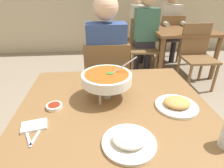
{
  "coord_description": "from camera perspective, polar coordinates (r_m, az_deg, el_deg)",
  "views": [
    {
      "loc": [
        -0.09,
        -0.92,
        1.35
      ],
      "look_at": [
        0.0,
        0.15,
        0.78
      ],
      "focal_mm": 29.6,
      "sensor_mm": 36.0,
      "label": 1
    }
  ],
  "objects": [
    {
      "name": "patron_bg_right",
      "position": [
        3.68,
        8.07,
        18.0
      ],
      "size": [
        0.45,
        0.4,
        1.31
      ],
      "color": "#2D2D38",
      "rests_on": "ground_plane"
    },
    {
      "name": "spoon_utensil",
      "position": [
        0.96,
        -21.87,
        -13.94
      ],
      "size": [
        0.04,
        0.17,
        0.01
      ],
      "primitive_type": "cube",
      "rotation": [
        0.0,
        0.0,
        -0.16
      ],
      "color": "silver",
      "rests_on": "dining_table_main"
    },
    {
      "name": "napkin_folded",
      "position": [
        1.0,
        -22.85,
        -11.85
      ],
      "size": [
        0.13,
        0.1,
        0.02
      ],
      "primitive_type": "cube",
      "rotation": [
        0.0,
        0.0,
        0.22
      ],
      "color": "white",
      "rests_on": "dining_table_main"
    },
    {
      "name": "sauce_dish",
      "position": [
        1.11,
        -17.39,
        -6.56
      ],
      "size": [
        0.09,
        0.09,
        0.02
      ],
      "color": "white",
      "rests_on": "dining_table_main"
    },
    {
      "name": "chair_bg_left",
      "position": [
        3.87,
        17.26,
        13.96
      ],
      "size": [
        0.45,
        0.45,
        0.9
      ],
      "color": "brown",
      "rests_on": "ground_plane"
    },
    {
      "name": "appetizer_plate",
      "position": [
        1.12,
        19.35,
        -5.91
      ],
      "size": [
        0.24,
        0.24,
        0.06
      ],
      "color": "white",
      "rests_on": "dining_table_main"
    },
    {
      "name": "fork_utensil",
      "position": [
        0.98,
        -24.75,
        -13.83
      ],
      "size": [
        0.09,
        0.16,
        0.01
      ],
      "primitive_type": "cube",
      "rotation": [
        0.0,
        0.0,
        0.47
      ],
      "color": "silver",
      "rests_on": "dining_table_main"
    },
    {
      "name": "rice_plate",
      "position": [
        0.84,
        5.31,
        -17.06
      ],
      "size": [
        0.24,
        0.24,
        0.06
      ],
      "color": "white",
      "rests_on": "dining_table_main"
    },
    {
      "name": "chair_bg_middle",
      "position": [
        3.23,
        9.44,
        12.25
      ],
      "size": [
        0.47,
        0.47,
        0.9
      ],
      "color": "brown",
      "rests_on": "ground_plane"
    },
    {
      "name": "dining_table_main",
      "position": [
        1.17,
        0.65,
        -10.31
      ],
      "size": [
        1.1,
        0.98,
        0.73
      ],
      "color": "brown",
      "rests_on": "ground_plane"
    },
    {
      "name": "curry_bowl",
      "position": [
        1.1,
        -1.64,
        1.69
      ],
      "size": [
        0.33,
        0.3,
        0.26
      ],
      "color": "silver",
      "rests_on": "dining_table_main"
    },
    {
      "name": "dining_table_far",
      "position": [
        3.36,
        20.86,
        13.16
      ],
      "size": [
        1.0,
        0.8,
        0.73
      ],
      "color": "brown",
      "rests_on": "ground_plane"
    },
    {
      "name": "patron_bg_left",
      "position": [
        3.84,
        17.51,
        17.46
      ],
      "size": [
        0.4,
        0.45,
        1.31
      ],
      "color": "#2D2D38",
      "rests_on": "ground_plane"
    },
    {
      "name": "patron_bg_middle",
      "position": [
        3.19,
        10.24,
        16.38
      ],
      "size": [
        0.4,
        0.45,
        1.31
      ],
      "color": "#2D2D38",
      "rests_on": "ground_plane"
    },
    {
      "name": "diner_main",
      "position": [
        1.83,
        -1.8,
        8.48
      ],
      "size": [
        0.4,
        0.45,
        1.31
      ],
      "color": "#2D2D38",
      "rests_on": "ground_plane"
    },
    {
      "name": "chair_bg_corner",
      "position": [
        3.0,
        24.66,
        8.97
      ],
      "size": [
        0.44,
        0.44,
        0.9
      ],
      "color": "brown",
      "rests_on": "ground_plane"
    },
    {
      "name": "chair_bg_right",
      "position": [
        3.69,
        9.35,
        14.17
      ],
      "size": [
        0.46,
        0.46,
        0.9
      ],
      "color": "brown",
      "rests_on": "ground_plane"
    },
    {
      "name": "chair_diner_main",
      "position": [
        1.89,
        -1.64,
        1.39
      ],
      "size": [
        0.44,
        0.44,
        0.9
      ],
      "color": "brown",
      "rests_on": "ground_plane"
    }
  ]
}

